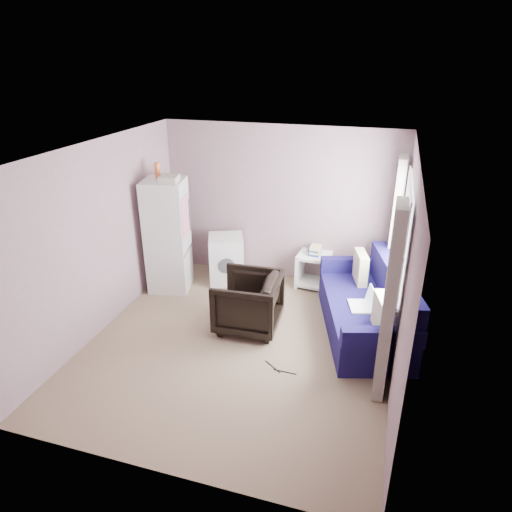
{
  "coord_description": "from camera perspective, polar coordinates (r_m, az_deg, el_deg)",
  "views": [
    {
      "loc": [
        1.64,
        -4.69,
        3.48
      ],
      "look_at": [
        0.05,
        0.6,
        1.0
      ],
      "focal_mm": 32.0,
      "sensor_mm": 36.0,
      "label": 1
    }
  ],
  "objects": [
    {
      "name": "armchair",
      "position": [
        6.17,
        -1.01,
        -5.48
      ],
      "size": [
        0.82,
        0.87,
        0.85
      ],
      "primitive_type": "imported",
      "rotation": [
        0.0,
        0.0,
        -1.52
      ],
      "color": "black",
      "rests_on": "ground"
    },
    {
      "name": "fridge",
      "position": [
        7.16,
        -10.99,
        2.58
      ],
      "size": [
        0.73,
        0.72,
        2.01
      ],
      "rotation": [
        0.0,
        0.0,
        0.21
      ],
      "color": "silver",
      "rests_on": "ground"
    },
    {
      "name": "window_dressing",
      "position": [
        5.89,
        16.68,
        -0.66
      ],
      "size": [
        0.17,
        2.62,
        2.18
      ],
      "color": "white",
      "rests_on": "ground"
    },
    {
      "name": "sofa",
      "position": [
        6.3,
        13.87,
        -6.53
      ],
      "size": [
        1.47,
        2.25,
        0.93
      ],
      "rotation": [
        0.0,
        0.0,
        0.28
      ],
      "color": "#181255",
      "rests_on": "ground"
    },
    {
      "name": "room",
      "position": [
        5.44,
        -2.1,
        0.02
      ],
      "size": [
        3.84,
        4.24,
        2.54
      ],
      "color": "#877058",
      "rests_on": "ground"
    },
    {
      "name": "floor_cables",
      "position": [
        5.63,
        2.87,
        -13.95
      ],
      "size": [
        0.42,
        0.18,
        0.01
      ],
      "rotation": [
        0.0,
        0.0,
        -0.3
      ],
      "color": "black",
      "rests_on": "ground"
    },
    {
      "name": "side_table",
      "position": [
        7.37,
        7.29,
        -1.39
      ],
      "size": [
        0.54,
        0.54,
        0.69
      ],
      "rotation": [
        0.0,
        0.0,
        -0.08
      ],
      "color": "white",
      "rests_on": "ground"
    },
    {
      "name": "washing_machine",
      "position": [
        7.45,
        -3.74,
        -0.24
      ],
      "size": [
        0.71,
        0.71,
        0.77
      ],
      "rotation": [
        0.0,
        0.0,
        0.37
      ],
      "color": "silver",
      "rests_on": "ground"
    }
  ]
}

